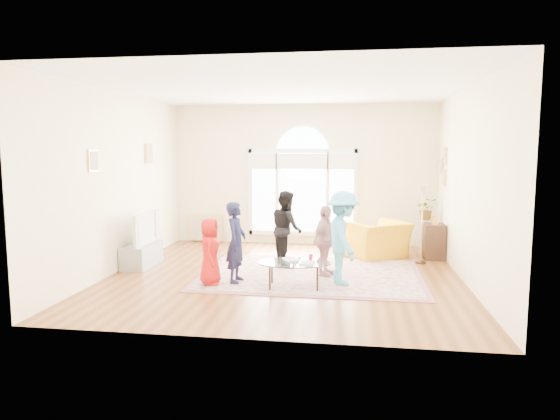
# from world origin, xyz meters

# --- Properties ---
(ground) EXTENTS (6.00, 6.00, 0.00)m
(ground) POSITION_xyz_m (0.00, 0.00, 0.00)
(ground) COLOR #563213
(ground) RESTS_ON ground
(room_shell) EXTENTS (6.00, 6.00, 6.00)m
(room_shell) POSITION_xyz_m (0.01, 2.83, 1.57)
(room_shell) COLOR beige
(room_shell) RESTS_ON ground
(area_rug) EXTENTS (3.60, 2.60, 0.02)m
(area_rug) POSITION_xyz_m (0.45, 0.10, 0.01)
(area_rug) COLOR #C8B199
(area_rug) RESTS_ON ground
(rug_border) EXTENTS (3.80, 2.80, 0.01)m
(rug_border) POSITION_xyz_m (0.45, 0.10, 0.01)
(rug_border) COLOR #935462
(rug_border) RESTS_ON ground
(tv_console) EXTENTS (0.45, 1.00, 0.42)m
(tv_console) POSITION_xyz_m (-2.75, 0.30, 0.21)
(tv_console) COLOR gray
(tv_console) RESTS_ON ground
(television) EXTENTS (0.17, 1.03, 0.59)m
(television) POSITION_xyz_m (-2.74, 0.30, 0.72)
(television) COLOR black
(television) RESTS_ON tv_console
(coffee_table) EXTENTS (1.21, 0.83, 0.54)m
(coffee_table) POSITION_xyz_m (0.26, -0.78, 0.40)
(coffee_table) COLOR silver
(coffee_table) RESTS_ON ground
(armchair) EXTENTS (1.48, 1.45, 0.73)m
(armchair) POSITION_xyz_m (1.65, 1.75, 0.37)
(armchair) COLOR gold
(armchair) RESTS_ON ground
(side_cabinet) EXTENTS (0.40, 0.50, 0.70)m
(side_cabinet) POSITION_xyz_m (2.78, 1.79, 0.35)
(side_cabinet) COLOR black
(side_cabinet) RESTS_ON ground
(floor_lamp) EXTENTS (0.27, 0.27, 1.51)m
(floor_lamp) POSITION_xyz_m (2.47, 1.32, 1.28)
(floor_lamp) COLOR black
(floor_lamp) RESTS_ON ground
(plant_pedestal) EXTENTS (0.20, 0.20, 0.70)m
(plant_pedestal) POSITION_xyz_m (2.70, 2.39, 0.35)
(plant_pedestal) COLOR white
(plant_pedestal) RESTS_ON ground
(potted_plant) EXTENTS (0.42, 0.36, 0.47)m
(potted_plant) POSITION_xyz_m (2.70, 2.39, 0.93)
(potted_plant) COLOR #33722D
(potted_plant) RESTS_ON plant_pedestal
(leaning_picture) EXTENTS (0.80, 0.14, 0.62)m
(leaning_picture) POSITION_xyz_m (-2.28, 2.90, 0.00)
(leaning_picture) COLOR tan
(leaning_picture) RESTS_ON ground
(child_red) EXTENTS (0.43, 0.58, 1.07)m
(child_red) POSITION_xyz_m (-1.10, -0.80, 0.56)
(child_red) COLOR red
(child_red) RESTS_ON area_rug
(child_navy) EXTENTS (0.34, 0.50, 1.32)m
(child_navy) POSITION_xyz_m (-0.71, -0.61, 0.68)
(child_navy) COLOR #17193B
(child_navy) RESTS_ON area_rug
(child_black) EXTENTS (0.76, 0.84, 1.40)m
(child_black) POSITION_xyz_m (-0.07, 0.72, 0.72)
(child_black) COLOR black
(child_black) RESTS_ON area_rug
(child_pink) EXTENTS (0.55, 0.77, 1.21)m
(child_pink) POSITION_xyz_m (0.69, 0.03, 0.62)
(child_pink) COLOR #C7888C
(child_pink) RESTS_ON area_rug
(child_blue) EXTENTS (0.79, 1.08, 1.51)m
(child_blue) POSITION_xyz_m (1.01, -0.49, 0.77)
(child_blue) COLOR #53BAE9
(child_blue) RESTS_ON area_rug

